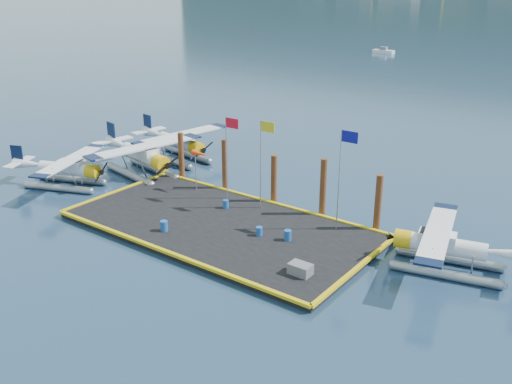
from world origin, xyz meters
TOP-DOWN VIEW (x-y plane):
  - ground at (0.00, 0.00)m, footprint 4000.00×4000.00m
  - dock at (0.00, 0.00)m, footprint 20.00×10.00m
  - dock_bumpers at (0.00, 0.00)m, footprint 20.25×10.25m
  - seaplane_a at (-14.59, -0.98)m, footprint 8.04×8.49m
  - seaplane_b at (-11.79, 4.35)m, footprint 9.38×10.22m
  - seaplane_c at (-12.35, 9.18)m, footprint 8.79×9.65m
  - seaplane_d at (13.51, 3.19)m, footprint 8.09×8.77m
  - drum_0 at (-1.40, 2.30)m, footprint 0.41×0.41m
  - drum_2 at (3.13, 0.06)m, footprint 0.40×0.40m
  - drum_3 at (-2.11, -2.97)m, footprint 0.48×0.48m
  - drum_4 at (4.92, 0.57)m, footprint 0.46×0.46m
  - crate at (7.82, -2.57)m, footprint 1.22×0.82m
  - flagpole_red at (-2.29, 3.80)m, footprint 1.14×0.08m
  - flagpole_yellow at (0.70, 3.80)m, footprint 1.14×0.08m
  - flagpole_blue at (6.70, 3.80)m, footprint 1.14×0.08m
  - windsock at (-5.03, 3.80)m, footprint 1.40×0.44m
  - piling_0 at (-8.50, 5.40)m, footprint 0.44×0.44m
  - piling_1 at (-4.00, 5.40)m, footprint 0.44×0.44m
  - piling_2 at (0.50, 5.40)m, footprint 0.44×0.44m
  - piling_3 at (4.50, 5.40)m, footprint 0.44×0.44m
  - piling_4 at (8.50, 5.40)m, footprint 0.44×0.44m

SIDE VIEW (x-z plane):
  - ground at x=0.00m, z-range 0.00..0.00m
  - dock at x=0.00m, z-range 0.00..0.40m
  - dock_bumpers at x=0.00m, z-range 0.40..0.58m
  - drum_2 at x=3.13m, z-range 0.40..0.97m
  - drum_0 at x=-1.40m, z-range 0.40..0.98m
  - crate at x=7.82m, z-range 0.40..1.01m
  - drum_4 at x=4.92m, z-range 0.40..1.05m
  - drum_3 at x=-2.11m, z-range 0.40..1.07m
  - seaplane_a at x=-14.59m, z-range -0.20..2.88m
  - seaplane_d at x=13.51m, z-range -0.20..2.91m
  - seaplane_c at x=-12.35m, z-range -0.22..3.19m
  - seaplane_b at x=-11.79m, z-range -0.23..3.38m
  - piling_2 at x=0.50m, z-range 0.00..3.80m
  - piling_0 at x=-8.50m, z-range 0.00..4.00m
  - piling_4 at x=8.50m, z-range 0.00..4.00m
  - piling_1 at x=-4.00m, z-range 0.00..4.20m
  - piling_3 at x=4.50m, z-range 0.00..4.30m
  - windsock at x=-5.03m, z-range 1.67..4.79m
  - flagpole_red at x=-2.29m, z-range 1.40..7.40m
  - flagpole_yellow at x=0.70m, z-range 1.41..7.61m
  - flagpole_blue at x=6.70m, z-range 1.44..7.94m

